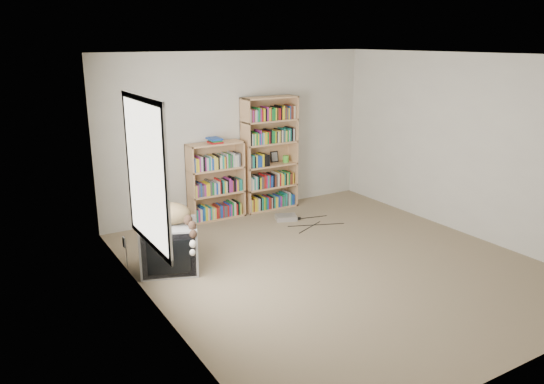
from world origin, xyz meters
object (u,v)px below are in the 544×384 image
dvd_player (286,217)px  bookcase_tall (269,157)px  bookcase_short (216,184)px  cat (174,217)px  crt_tv (169,247)px

dvd_player → bookcase_tall: bearing=104.1°
bookcase_short → bookcase_tall: bearing=-0.1°
bookcase_short → dvd_player: 1.19m
bookcase_tall → bookcase_short: bookcase_tall is taller
bookcase_short → dvd_player: size_ratio=3.74×
bookcase_short → dvd_player: bearing=-36.8°
bookcase_tall → bookcase_short: (-0.95, 0.00, -0.32)m
cat → bookcase_tall: size_ratio=0.43×
bookcase_tall → dvd_player: bookcase_tall is taller
crt_tv → dvd_player: bearing=41.6°
cat → dvd_player: 2.38m
crt_tv → bookcase_tall: size_ratio=0.46×
dvd_player → bookcase_short: bearing=164.9°
bookcase_tall → bookcase_short: 1.01m
crt_tv → dvd_player: (2.17, 0.80, -0.25)m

